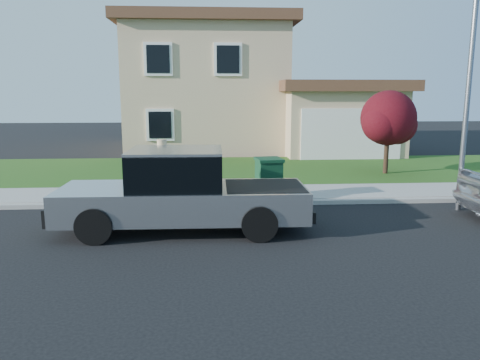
{
  "coord_description": "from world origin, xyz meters",
  "views": [
    {
      "loc": [
        0.1,
        -9.78,
        3.11
      ],
      "look_at": [
        0.77,
        0.34,
        1.2
      ],
      "focal_mm": 35.0,
      "sensor_mm": 36.0,
      "label": 1
    }
  ],
  "objects_px": {
    "pickup_truck": "(182,193)",
    "woman": "(163,180)",
    "trash_bin": "(269,178)",
    "street_lamp": "(470,86)",
    "ornamental_tree": "(389,121)"
  },
  "relations": [
    {
      "from": "trash_bin",
      "to": "street_lamp",
      "type": "distance_m",
      "value": 5.71
    },
    {
      "from": "trash_bin",
      "to": "street_lamp",
      "type": "relative_size",
      "value": 0.2
    },
    {
      "from": "woman",
      "to": "ornamental_tree",
      "type": "distance_m",
      "value": 9.56
    },
    {
      "from": "pickup_truck",
      "to": "ornamental_tree",
      "type": "height_order",
      "value": "ornamental_tree"
    },
    {
      "from": "woman",
      "to": "trash_bin",
      "type": "relative_size",
      "value": 1.72
    },
    {
      "from": "pickup_truck",
      "to": "trash_bin",
      "type": "bearing_deg",
      "value": 48.52
    },
    {
      "from": "trash_bin",
      "to": "street_lamp",
      "type": "height_order",
      "value": "street_lamp"
    },
    {
      "from": "street_lamp",
      "to": "pickup_truck",
      "type": "bearing_deg",
      "value": -170.53
    },
    {
      "from": "woman",
      "to": "ornamental_tree",
      "type": "bearing_deg",
      "value": -133.77
    },
    {
      "from": "pickup_truck",
      "to": "woman",
      "type": "bearing_deg",
      "value": 114.3
    },
    {
      "from": "ornamental_tree",
      "to": "trash_bin",
      "type": "height_order",
      "value": "ornamental_tree"
    },
    {
      "from": "pickup_truck",
      "to": "ornamental_tree",
      "type": "xyz_separation_m",
      "value": [
        7.27,
        6.64,
        1.2
      ]
    },
    {
      "from": "pickup_truck",
      "to": "trash_bin",
      "type": "height_order",
      "value": "pickup_truck"
    },
    {
      "from": "ornamental_tree",
      "to": "street_lamp",
      "type": "height_order",
      "value": "street_lamp"
    },
    {
      "from": "pickup_truck",
      "to": "woman",
      "type": "xyz_separation_m",
      "value": [
        -0.55,
        1.26,
        0.06
      ]
    }
  ]
}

